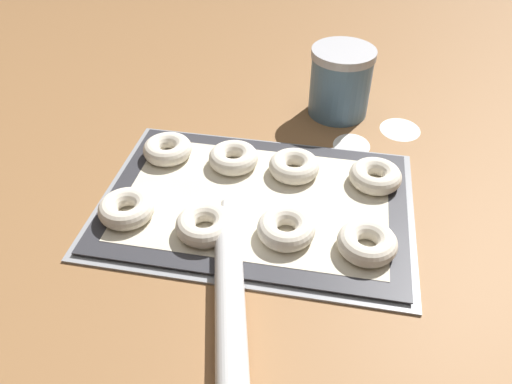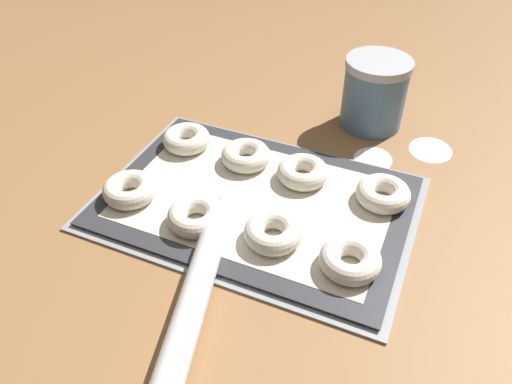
{
  "view_description": "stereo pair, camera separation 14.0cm",
  "coord_description": "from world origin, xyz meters",
  "px_view_note": "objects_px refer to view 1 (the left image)",
  "views": [
    {
      "loc": [
        0.13,
        -0.62,
        0.56
      ],
      "look_at": [
        0.02,
        -0.01,
        0.03
      ],
      "focal_mm": 35.0,
      "sensor_mm": 36.0,
      "label": 1
    },
    {
      "loc": [
        0.26,
        -0.58,
        0.56
      ],
      "look_at": [
        0.02,
        -0.01,
        0.03
      ],
      "focal_mm": 35.0,
      "sensor_mm": 36.0,
      "label": 2
    }
  ],
  "objects_px": {
    "bagel_front_far_left": "(126,208)",
    "bagel_back_far_left": "(168,149)",
    "bagel_front_mid_right": "(286,228)",
    "baking_tray": "(256,202)",
    "flour_canister": "(340,82)",
    "bagel_back_mid_right": "(294,166)",
    "bagel_back_far_right": "(375,176)",
    "bagel_front_mid_left": "(204,225)",
    "rolling_pin": "(230,316)",
    "bagel_front_far_right": "(367,243)",
    "bagel_back_mid_left": "(234,158)"
  },
  "relations": [
    {
      "from": "baking_tray",
      "to": "bagel_back_mid_right",
      "type": "relative_size",
      "value": 5.82
    },
    {
      "from": "flour_canister",
      "to": "rolling_pin",
      "type": "distance_m",
      "value": 0.57
    },
    {
      "from": "bagel_front_mid_left",
      "to": "bagel_front_mid_right",
      "type": "height_order",
      "value": "same"
    },
    {
      "from": "bagel_front_mid_right",
      "to": "bagel_back_far_right",
      "type": "bearing_deg",
      "value": 49.44
    },
    {
      "from": "flour_canister",
      "to": "baking_tray",
      "type": "bearing_deg",
      "value": -109.71
    },
    {
      "from": "bagel_front_mid_right",
      "to": "bagel_front_far_right",
      "type": "distance_m",
      "value": 0.12
    },
    {
      "from": "bagel_front_mid_right",
      "to": "flour_canister",
      "type": "height_order",
      "value": "flour_canister"
    },
    {
      "from": "rolling_pin",
      "to": "bagel_front_mid_left",
      "type": "bearing_deg",
      "value": 116.47
    },
    {
      "from": "baking_tray",
      "to": "rolling_pin",
      "type": "bearing_deg",
      "value": -87.25
    },
    {
      "from": "bagel_front_mid_right",
      "to": "bagel_front_far_right",
      "type": "relative_size",
      "value": 1.0
    },
    {
      "from": "bagel_back_mid_left",
      "to": "flour_canister",
      "type": "distance_m",
      "value": 0.3
    },
    {
      "from": "baking_tray",
      "to": "bagel_back_far_left",
      "type": "height_order",
      "value": "bagel_back_far_left"
    },
    {
      "from": "bagel_front_far_left",
      "to": "bagel_back_mid_left",
      "type": "distance_m",
      "value": 0.21
    },
    {
      "from": "bagel_front_mid_left",
      "to": "baking_tray",
      "type": "bearing_deg",
      "value": 55.07
    },
    {
      "from": "bagel_front_mid_right",
      "to": "bagel_back_far_left",
      "type": "relative_size",
      "value": 1.0
    },
    {
      "from": "baking_tray",
      "to": "flour_canister",
      "type": "relative_size",
      "value": 3.68
    },
    {
      "from": "bagel_front_far_right",
      "to": "bagel_back_far_right",
      "type": "distance_m",
      "value": 0.16
    },
    {
      "from": "bagel_front_far_left",
      "to": "bagel_front_far_right",
      "type": "xyz_separation_m",
      "value": [
        0.38,
        -0.01,
        0.0
      ]
    },
    {
      "from": "bagel_front_mid_left",
      "to": "bagel_back_far_right",
      "type": "height_order",
      "value": "same"
    },
    {
      "from": "bagel_front_far_left",
      "to": "bagel_back_far_right",
      "type": "distance_m",
      "value": 0.42
    },
    {
      "from": "bagel_front_mid_left",
      "to": "bagel_back_mid_right",
      "type": "height_order",
      "value": "same"
    },
    {
      "from": "bagel_front_mid_right",
      "to": "flour_canister",
      "type": "distance_m",
      "value": 0.4
    },
    {
      "from": "bagel_front_mid_left",
      "to": "rolling_pin",
      "type": "distance_m",
      "value": 0.17
    },
    {
      "from": "bagel_front_far_left",
      "to": "flour_canister",
      "type": "distance_m",
      "value": 0.51
    },
    {
      "from": "baking_tray",
      "to": "bagel_back_far_right",
      "type": "relative_size",
      "value": 5.82
    },
    {
      "from": "bagel_front_mid_left",
      "to": "rolling_pin",
      "type": "xyz_separation_m",
      "value": [
        0.07,
        -0.15,
        -0.01
      ]
    },
    {
      "from": "flour_canister",
      "to": "rolling_pin",
      "type": "height_order",
      "value": "flour_canister"
    },
    {
      "from": "bagel_front_far_left",
      "to": "bagel_front_mid_right",
      "type": "height_order",
      "value": "same"
    },
    {
      "from": "rolling_pin",
      "to": "bagel_back_far_right",
      "type": "bearing_deg",
      "value": 60.45
    },
    {
      "from": "bagel_back_far_right",
      "to": "bagel_front_mid_left",
      "type": "bearing_deg",
      "value": -146.46
    },
    {
      "from": "bagel_back_mid_left",
      "to": "bagel_back_mid_right",
      "type": "relative_size",
      "value": 1.0
    },
    {
      "from": "bagel_back_far_left",
      "to": "bagel_back_mid_right",
      "type": "relative_size",
      "value": 1.0
    },
    {
      "from": "baking_tray",
      "to": "bagel_back_far_right",
      "type": "bearing_deg",
      "value": 22.35
    },
    {
      "from": "bagel_back_far_right",
      "to": "rolling_pin",
      "type": "bearing_deg",
      "value": -119.55
    },
    {
      "from": "bagel_front_far_left",
      "to": "bagel_front_mid_left",
      "type": "relative_size",
      "value": 1.0
    },
    {
      "from": "bagel_front_mid_right",
      "to": "bagel_back_far_left",
      "type": "xyz_separation_m",
      "value": [
        -0.24,
        0.17,
        0.0
      ]
    },
    {
      "from": "baking_tray",
      "to": "bagel_front_mid_right",
      "type": "height_order",
      "value": "bagel_front_mid_right"
    },
    {
      "from": "bagel_back_far_right",
      "to": "rolling_pin",
      "type": "xyz_separation_m",
      "value": [
        -0.18,
        -0.32,
        -0.01
      ]
    },
    {
      "from": "bagel_back_far_left",
      "to": "flour_canister",
      "type": "distance_m",
      "value": 0.38
    },
    {
      "from": "baking_tray",
      "to": "bagel_front_mid_left",
      "type": "bearing_deg",
      "value": -124.93
    },
    {
      "from": "bagel_front_mid_right",
      "to": "bagel_back_mid_right",
      "type": "bearing_deg",
      "value": 92.91
    },
    {
      "from": "bagel_front_far_left",
      "to": "bagel_back_mid_left",
      "type": "bearing_deg",
      "value": 49.96
    },
    {
      "from": "bagel_back_mid_left",
      "to": "bagel_back_far_right",
      "type": "height_order",
      "value": "same"
    },
    {
      "from": "bagel_front_far_right",
      "to": "bagel_back_far_right",
      "type": "relative_size",
      "value": 1.0
    },
    {
      "from": "bagel_front_far_left",
      "to": "bagel_back_far_left",
      "type": "distance_m",
      "value": 0.17
    },
    {
      "from": "bagel_front_far_right",
      "to": "bagel_back_mid_left",
      "type": "distance_m",
      "value": 0.29
    },
    {
      "from": "bagel_back_mid_right",
      "to": "bagel_back_far_right",
      "type": "height_order",
      "value": "same"
    },
    {
      "from": "baking_tray",
      "to": "bagel_front_far_left",
      "type": "relative_size",
      "value": 5.82
    },
    {
      "from": "bagel_front_mid_right",
      "to": "bagel_front_far_right",
      "type": "height_order",
      "value": "same"
    },
    {
      "from": "bagel_back_mid_left",
      "to": "rolling_pin",
      "type": "relative_size",
      "value": 0.21
    }
  ]
}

